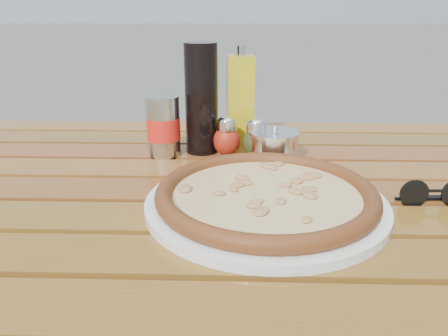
{
  "coord_description": "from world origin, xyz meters",
  "views": [
    {
      "loc": [
        0.02,
        -0.67,
        1.03
      ],
      "look_at": [
        0.0,
        0.02,
        0.78
      ],
      "focal_mm": 35.0,
      "sensor_mm": 36.0,
      "label": 1
    }
  ],
  "objects_px": {
    "olive_oil_cruet": "(240,100)",
    "oregano_shaker": "(256,139)",
    "plate": "(266,203)",
    "pepper_shaker": "(227,137)",
    "dark_bottle": "(201,99)",
    "parmesan_tin": "(274,146)",
    "sunglasses": "(434,194)",
    "pizza": "(266,194)",
    "table": "(224,230)",
    "soda_can": "(163,127)"
  },
  "relations": [
    {
      "from": "olive_oil_cruet",
      "to": "oregano_shaker",
      "type": "bearing_deg",
      "value": -71.26
    },
    {
      "from": "plate",
      "to": "pepper_shaker",
      "type": "xyz_separation_m",
      "value": [
        -0.06,
        0.25,
        0.03
      ]
    },
    {
      "from": "pepper_shaker",
      "to": "dark_bottle",
      "type": "bearing_deg",
      "value": 155.8
    },
    {
      "from": "pepper_shaker",
      "to": "parmesan_tin",
      "type": "bearing_deg",
      "value": -19.1
    },
    {
      "from": "oregano_shaker",
      "to": "sunglasses",
      "type": "relative_size",
      "value": 0.75
    },
    {
      "from": "pizza",
      "to": "olive_oil_cruet",
      "type": "height_order",
      "value": "olive_oil_cruet"
    },
    {
      "from": "pizza",
      "to": "dark_bottle",
      "type": "relative_size",
      "value": 1.54
    },
    {
      "from": "pepper_shaker",
      "to": "olive_oil_cruet",
      "type": "bearing_deg",
      "value": 72.21
    },
    {
      "from": "plate",
      "to": "oregano_shaker",
      "type": "relative_size",
      "value": 4.39
    },
    {
      "from": "oregano_shaker",
      "to": "parmesan_tin",
      "type": "distance_m",
      "value": 0.04
    },
    {
      "from": "table",
      "to": "soda_can",
      "type": "distance_m",
      "value": 0.26
    },
    {
      "from": "pepper_shaker",
      "to": "dark_bottle",
      "type": "distance_m",
      "value": 0.09
    },
    {
      "from": "pepper_shaker",
      "to": "sunglasses",
      "type": "xyz_separation_m",
      "value": [
        0.32,
        -0.22,
        -0.02
      ]
    },
    {
      "from": "sunglasses",
      "to": "dark_bottle",
      "type": "bearing_deg",
      "value": 143.6
    },
    {
      "from": "oregano_shaker",
      "to": "pepper_shaker",
      "type": "bearing_deg",
      "value": 168.14
    },
    {
      "from": "table",
      "to": "dark_bottle",
      "type": "height_order",
      "value": "dark_bottle"
    },
    {
      "from": "soda_can",
      "to": "parmesan_tin",
      "type": "relative_size",
      "value": 0.97
    },
    {
      "from": "plate",
      "to": "dark_bottle",
      "type": "bearing_deg",
      "value": 113.3
    },
    {
      "from": "table",
      "to": "oregano_shaker",
      "type": "height_order",
      "value": "oregano_shaker"
    },
    {
      "from": "plate",
      "to": "sunglasses",
      "type": "bearing_deg",
      "value": 5.33
    },
    {
      "from": "table",
      "to": "pepper_shaker",
      "type": "distance_m",
      "value": 0.21
    },
    {
      "from": "dark_bottle",
      "to": "parmesan_tin",
      "type": "distance_m",
      "value": 0.17
    },
    {
      "from": "sunglasses",
      "to": "pizza",
      "type": "bearing_deg",
      "value": -177.69
    },
    {
      "from": "soda_can",
      "to": "sunglasses",
      "type": "bearing_deg",
      "value": -26.29
    },
    {
      "from": "table",
      "to": "plate",
      "type": "xyz_separation_m",
      "value": [
        0.07,
        -0.07,
        0.08
      ]
    },
    {
      "from": "pizza",
      "to": "soda_can",
      "type": "bearing_deg",
      "value": 127.93
    },
    {
      "from": "oregano_shaker",
      "to": "olive_oil_cruet",
      "type": "xyz_separation_m",
      "value": [
        -0.03,
        0.09,
        0.06
      ]
    },
    {
      "from": "pizza",
      "to": "oregano_shaker",
      "type": "xyz_separation_m",
      "value": [
        -0.01,
        0.24,
        0.02
      ]
    },
    {
      "from": "pizza",
      "to": "pepper_shaker",
      "type": "height_order",
      "value": "pepper_shaker"
    },
    {
      "from": "pizza",
      "to": "sunglasses",
      "type": "distance_m",
      "value": 0.26
    },
    {
      "from": "pizza",
      "to": "sunglasses",
      "type": "relative_size",
      "value": 3.08
    },
    {
      "from": "oregano_shaker",
      "to": "olive_oil_cruet",
      "type": "bearing_deg",
      "value": 108.74
    },
    {
      "from": "plate",
      "to": "parmesan_tin",
      "type": "xyz_separation_m",
      "value": [
        0.03,
        0.22,
        0.02
      ]
    },
    {
      "from": "pizza",
      "to": "sunglasses",
      "type": "xyz_separation_m",
      "value": [
        0.26,
        0.02,
        -0.01
      ]
    },
    {
      "from": "dark_bottle",
      "to": "olive_oil_cruet",
      "type": "bearing_deg",
      "value": 37.13
    },
    {
      "from": "pepper_shaker",
      "to": "olive_oil_cruet",
      "type": "height_order",
      "value": "olive_oil_cruet"
    },
    {
      "from": "pizza",
      "to": "olive_oil_cruet",
      "type": "relative_size",
      "value": 1.61
    },
    {
      "from": "oregano_shaker",
      "to": "dark_bottle",
      "type": "distance_m",
      "value": 0.14
    },
    {
      "from": "table",
      "to": "plate",
      "type": "distance_m",
      "value": 0.13
    },
    {
      "from": "olive_oil_cruet",
      "to": "parmesan_tin",
      "type": "bearing_deg",
      "value": -59.72
    },
    {
      "from": "pepper_shaker",
      "to": "soda_can",
      "type": "height_order",
      "value": "soda_can"
    },
    {
      "from": "olive_oil_cruet",
      "to": "table",
      "type": "bearing_deg",
      "value": -95.9
    },
    {
      "from": "table",
      "to": "pizza",
      "type": "relative_size",
      "value": 4.14
    },
    {
      "from": "oregano_shaker",
      "to": "parmesan_tin",
      "type": "relative_size",
      "value": 0.66
    },
    {
      "from": "table",
      "to": "sunglasses",
      "type": "bearing_deg",
      "value": -7.96
    },
    {
      "from": "pepper_shaker",
      "to": "pizza",
      "type": "bearing_deg",
      "value": -75.29
    },
    {
      "from": "pepper_shaker",
      "to": "oregano_shaker",
      "type": "height_order",
      "value": "same"
    },
    {
      "from": "plate",
      "to": "table",
      "type": "bearing_deg",
      "value": 133.43
    },
    {
      "from": "table",
      "to": "parmesan_tin",
      "type": "relative_size",
      "value": 11.29
    },
    {
      "from": "pepper_shaker",
      "to": "dark_bottle",
      "type": "height_order",
      "value": "dark_bottle"
    }
  ]
}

